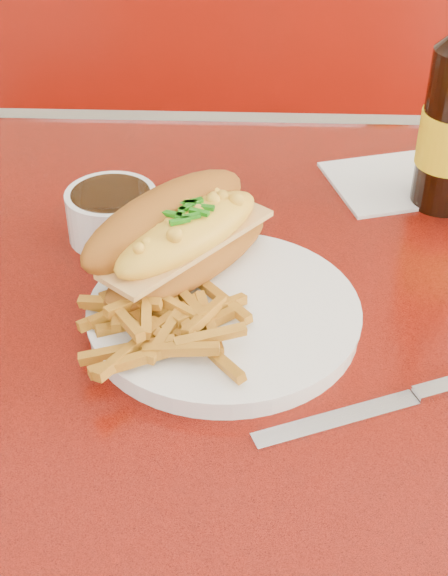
{
  "coord_description": "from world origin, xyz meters",
  "views": [
    {
      "loc": [
        -0.01,
        -0.6,
        1.23
      ],
      "look_at": [
        -0.04,
        -0.04,
        0.81
      ],
      "focal_mm": 50.0,
      "sensor_mm": 36.0,
      "label": 1
    }
  ],
  "objects_px": {
    "fork": "(220,284)",
    "gravy_ramekin": "(112,213)",
    "diner_table": "(260,420)",
    "dinner_plate": "(224,315)",
    "mac_hoagie": "(180,237)",
    "knife": "(404,400)",
    "booth_bench_far": "(258,247)"
  },
  "relations": [
    {
      "from": "mac_hoagie",
      "to": "diner_table",
      "type": "bearing_deg",
      "value": -65.09
    },
    {
      "from": "dinner_plate",
      "to": "mac_hoagie",
      "type": "relative_size",
      "value": 1.44
    },
    {
      "from": "booth_bench_far",
      "to": "mac_hoagie",
      "type": "distance_m",
      "value": 0.96
    },
    {
      "from": "booth_bench_far",
      "to": "fork",
      "type": "height_order",
      "value": "booth_bench_far"
    },
    {
      "from": "diner_table",
      "to": "fork",
      "type": "xyz_separation_m",
      "value": [
        -0.04,
        0.0,
        0.18
      ]
    },
    {
      "from": "booth_bench_far",
      "to": "dinner_plate",
      "type": "xyz_separation_m",
      "value": [
        -0.04,
        -0.85,
        0.49
      ]
    },
    {
      "from": "mac_hoagie",
      "to": "knife",
      "type": "relative_size",
      "value": 1.04
    },
    {
      "from": "fork",
      "to": "gravy_ramekin",
      "type": "xyz_separation_m",
      "value": [
        -0.12,
        0.11,
        0.01
      ]
    },
    {
      "from": "mac_hoagie",
      "to": "gravy_ramekin",
      "type": "distance_m",
      "value": 0.12
    },
    {
      "from": "fork",
      "to": "dinner_plate",
      "type": "bearing_deg",
      "value": 153.94
    },
    {
      "from": "fork",
      "to": "gravy_ramekin",
      "type": "relative_size",
      "value": 1.09
    },
    {
      "from": "diner_table",
      "to": "dinner_plate",
      "type": "xyz_separation_m",
      "value": [
        -0.04,
        -0.04,
        0.17
      ]
    },
    {
      "from": "dinner_plate",
      "to": "knife",
      "type": "bearing_deg",
      "value": -32.51
    },
    {
      "from": "booth_bench_far",
      "to": "dinner_plate",
      "type": "height_order",
      "value": "booth_bench_far"
    },
    {
      "from": "dinner_plate",
      "to": "mac_hoagie",
      "type": "bearing_deg",
      "value": 127.21
    },
    {
      "from": "fork",
      "to": "knife",
      "type": "height_order",
      "value": "fork"
    },
    {
      "from": "mac_hoagie",
      "to": "fork",
      "type": "bearing_deg",
      "value": -79.32
    },
    {
      "from": "diner_table",
      "to": "fork",
      "type": "height_order",
      "value": "fork"
    },
    {
      "from": "diner_table",
      "to": "dinner_plate",
      "type": "bearing_deg",
      "value": -136.09
    },
    {
      "from": "diner_table",
      "to": "gravy_ramekin",
      "type": "bearing_deg",
      "value": 146.57
    },
    {
      "from": "diner_table",
      "to": "dinner_plate",
      "type": "height_order",
      "value": "dinner_plate"
    },
    {
      "from": "fork",
      "to": "knife",
      "type": "bearing_deg",
      "value": -164.79
    },
    {
      "from": "booth_bench_far",
      "to": "gravy_ramekin",
      "type": "xyz_separation_m",
      "value": [
        -0.16,
        -0.71,
        0.51
      ]
    },
    {
      "from": "dinner_plate",
      "to": "fork",
      "type": "bearing_deg",
      "value": 98.41
    },
    {
      "from": "diner_table",
      "to": "mac_hoagie",
      "type": "bearing_deg",
      "value": 165.61
    },
    {
      "from": "booth_bench_far",
      "to": "dinner_plate",
      "type": "relative_size",
      "value": 3.78
    },
    {
      "from": "diner_table",
      "to": "booth_bench_far",
      "type": "relative_size",
      "value": 1.03
    },
    {
      "from": "gravy_ramekin",
      "to": "dinner_plate",
      "type": "bearing_deg",
      "value": -49.21
    },
    {
      "from": "fork",
      "to": "gravy_ramekin",
      "type": "distance_m",
      "value": 0.16
    },
    {
      "from": "knife",
      "to": "gravy_ramekin",
      "type": "bearing_deg",
      "value": 116.48
    },
    {
      "from": "diner_table",
      "to": "booth_bench_far",
      "type": "bearing_deg",
      "value": 90.0
    },
    {
      "from": "booth_bench_far",
      "to": "knife",
      "type": "distance_m",
      "value": 1.07
    }
  ]
}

